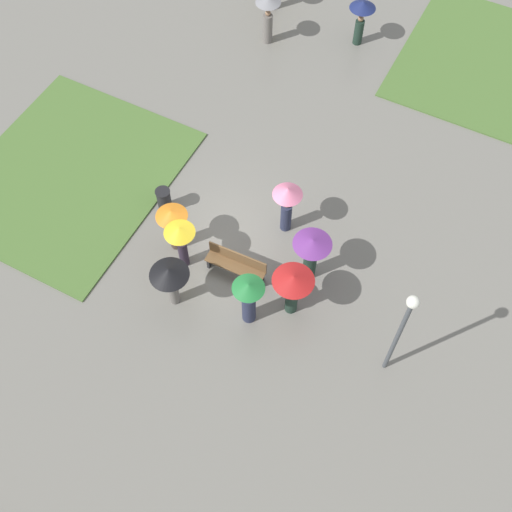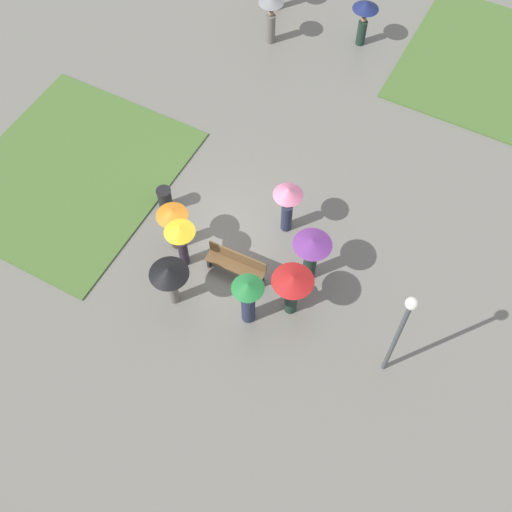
{
  "view_description": "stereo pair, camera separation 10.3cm",
  "coord_description": "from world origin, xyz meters",
  "views": [
    {
      "loc": [
        5.86,
        -9.23,
        16.73
      ],
      "look_at": [
        1.35,
        -0.57,
        0.83
      ],
      "focal_mm": 45.0,
      "sensor_mm": 36.0,
      "label": 1
    },
    {
      "loc": [
        5.95,
        -9.19,
        16.73
      ],
      "look_at": [
        1.35,
        -0.57,
        0.83
      ],
      "focal_mm": 45.0,
      "sensor_mm": 36.0,
      "label": 2
    }
  ],
  "objects": [
    {
      "name": "ground_plane",
      "position": [
        0.0,
        0.0,
        0.0
      ],
      "size": [
        90.0,
        90.0,
        0.0
      ],
      "primitive_type": "plane",
      "color": "slate"
    },
    {
      "name": "lawn_patch_near",
      "position": [
        -5.8,
        -0.22,
        0.03
      ],
      "size": [
        6.28,
        7.35,
        0.06
      ],
      "color": "#4C7033",
      "rests_on": "ground_plane"
    },
    {
      "name": "lawn_patch_far",
      "position": [
        5.37,
        11.42,
        0.03
      ],
      "size": [
        7.16,
        7.01,
        0.06
      ],
      "color": "#4C7033",
      "rests_on": "ground_plane"
    },
    {
      "name": "park_bench",
      "position": [
        0.85,
        -0.88,
        0.47
      ],
      "size": [
        1.87,
        0.49,
        0.9
      ],
      "rotation": [
        0.0,
        0.0,
        0.04
      ],
      "color": "brown",
      "rests_on": "ground_plane"
    },
    {
      "name": "lamp_post",
      "position": [
        5.92,
        -1.65,
        2.6
      ],
      "size": [
        0.32,
        0.32,
        4.0
      ],
      "color": "#474C51",
      "rests_on": "ground_plane"
    },
    {
      "name": "trash_bin",
      "position": [
        -2.29,
        0.13,
        0.45
      ],
      "size": [
        0.48,
        0.48,
        0.9
      ],
      "color": "#232326",
      "rests_on": "ground_plane"
    },
    {
      "name": "crowd_person_red",
      "position": [
        2.84,
        -1.25,
        1.38
      ],
      "size": [
        1.18,
        1.18,
        1.87
      ],
      "rotation": [
        0.0,
        0.0,
        5.39
      ],
      "color": "#1E3328",
      "rests_on": "ground_plane"
    },
    {
      "name": "crowd_person_pink",
      "position": [
        1.44,
        1.26,
        1.36
      ],
      "size": [
        0.91,
        0.91,
        1.97
      ],
      "rotation": [
        0.0,
        0.0,
        3.29
      ],
      "color": "#282D47",
      "rests_on": "ground_plane"
    },
    {
      "name": "crowd_person_black",
      "position": [
        -0.29,
        -2.57,
        1.4
      ],
      "size": [
        1.13,
        1.13,
        1.79
      ],
      "rotation": [
        0.0,
        0.0,
        0.67
      ],
      "color": "slate",
      "rests_on": "ground_plane"
    },
    {
      "name": "crowd_person_purple",
      "position": [
        2.8,
        0.05,
        1.29
      ],
      "size": [
        1.13,
        1.13,
        1.87
      ],
      "rotation": [
        0.0,
        0.0,
        0.86
      ],
      "color": "#1E3328",
      "rests_on": "ground_plane"
    },
    {
      "name": "crowd_person_green",
      "position": [
        1.9,
        -2.06,
        1.18
      ],
      "size": [
        0.91,
        0.91,
        1.94
      ],
      "rotation": [
        0.0,
        0.0,
        2.12
      ],
      "color": "#282D47",
      "rests_on": "ground_plane"
    },
    {
      "name": "crowd_person_yellow",
      "position": [
        -0.69,
        -1.33,
        1.38
      ],
      "size": [
        0.91,
        0.91,
        1.9
      ],
      "rotation": [
        0.0,
        0.0,
        2.74
      ],
      "color": "#2D2333",
      "rests_on": "ground_plane"
    },
    {
      "name": "crowd_person_orange",
      "position": [
        -1.24,
        -0.88,
        1.21
      ],
      "size": [
        0.95,
        0.95,
        1.79
      ],
      "rotation": [
        0.0,
        0.0,
        2.9
      ],
      "color": "#47382D",
      "rests_on": "ground_plane"
    },
    {
      "name": "lone_walker_mid_plaza",
      "position": [
        -2.99,
        8.73,
        1.28
      ],
      "size": [
        0.94,
        0.94,
        1.95
      ],
      "rotation": [
        0.0,
        0.0,
        0.75
      ],
      "color": "slate",
      "rests_on": "ground_plane"
    },
    {
      "name": "lone_walker_near_lawn",
      "position": [
        0.1,
        10.24,
        1.32
      ],
      "size": [
        0.97,
        0.97,
        1.84
      ],
      "rotation": [
        0.0,
        0.0,
        2.47
      ],
      "color": "#1E3328",
      "rests_on": "ground_plane"
    }
  ]
}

